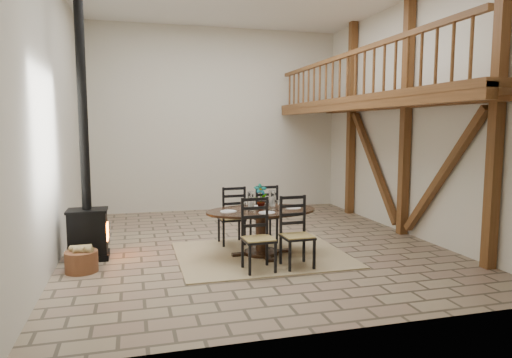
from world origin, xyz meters
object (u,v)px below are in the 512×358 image
object	(u,v)px
dining_table	(261,230)
wood_stove	(86,196)
log_basket	(81,260)
log_stack	(81,261)

from	to	relation	value
dining_table	wood_stove	xyz separation A→B (m)	(-3.00, 0.55, 0.65)
wood_stove	log_basket	xyz separation A→B (m)	(-0.05, -0.73, -0.93)
dining_table	wood_stove	size ratio (longest dim) A/B	0.46
wood_stove	log_basket	bearing A→B (deg)	-93.44
dining_table	log_stack	distance (m)	3.11
wood_stove	log_stack	world-z (taller)	wood_stove
dining_table	log_basket	xyz separation A→B (m)	(-3.04, -0.17, -0.28)
wood_stove	dining_table	bearing A→B (deg)	-10.20
dining_table	log_stack	size ratio (longest dim) A/B	6.31
wood_stove	log_basket	size ratio (longest dim) A/B	9.73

